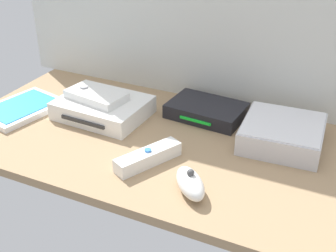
% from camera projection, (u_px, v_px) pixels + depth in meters
% --- Properties ---
extents(ground_plane, '(1.00, 0.48, 0.02)m').
position_uv_depth(ground_plane, '(168.00, 145.00, 1.00)').
color(ground_plane, '#9E7F5B').
rests_on(ground_plane, ground).
extents(game_console, '(0.22, 0.17, 0.04)m').
position_uv_depth(game_console, '(103.00, 108.00, 1.09)').
color(game_console, white).
rests_on(game_console, ground_plane).
extents(mini_computer, '(0.18, 0.18, 0.05)m').
position_uv_depth(mini_computer, '(282.00, 133.00, 0.97)').
color(mini_computer, silver).
rests_on(mini_computer, ground_plane).
extents(game_case, '(0.17, 0.21, 0.02)m').
position_uv_depth(game_case, '(21.00, 108.00, 1.12)').
color(game_case, white).
rests_on(game_case, ground_plane).
extents(network_router, '(0.19, 0.13, 0.03)m').
position_uv_depth(network_router, '(207.00, 110.00, 1.09)').
color(network_router, black).
rests_on(network_router, ground_plane).
extents(remote_wand, '(0.10, 0.15, 0.03)m').
position_uv_depth(remote_wand, '(150.00, 158.00, 0.91)').
color(remote_wand, white).
rests_on(remote_wand, ground_plane).
extents(remote_nunchuk, '(0.10, 0.10, 0.05)m').
position_uv_depth(remote_nunchuk, '(190.00, 183.00, 0.82)').
color(remote_nunchuk, white).
rests_on(remote_nunchuk, ground_plane).
extents(remote_classic_pad, '(0.15, 0.10, 0.02)m').
position_uv_depth(remote_classic_pad, '(96.00, 95.00, 1.08)').
color(remote_classic_pad, white).
rests_on(remote_classic_pad, game_console).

